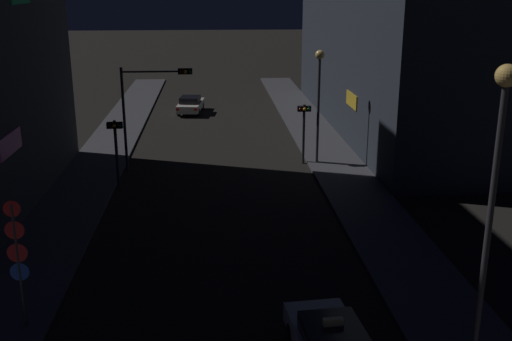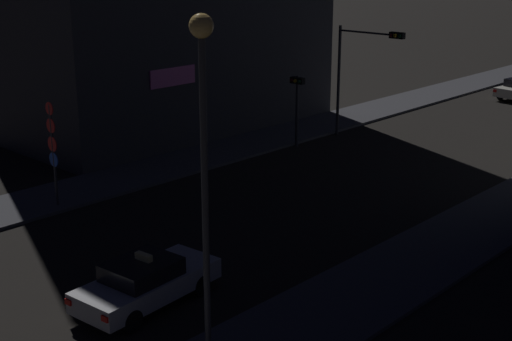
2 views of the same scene
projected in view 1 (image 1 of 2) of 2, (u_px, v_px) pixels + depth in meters
The scene contains 10 objects.
sidewalk_left at pixel (99, 163), 36.59m from camera, with size 3.35×68.02×0.13m, color #424247.
sidewalk_right at pixel (332, 158), 37.59m from camera, with size 3.35×68.02×0.13m, color #424247.
building_facade_right at pixel (380, 4), 43.63m from camera, with size 6.54×31.97×18.08m.
far_car at pixel (191, 104), 51.09m from camera, with size 2.31×4.63×1.42m.
traffic_light_overhead at pixel (148, 98), 34.08m from camera, with size 4.01×0.42×5.97m.
traffic_light_left_kerb at pixel (116, 141), 31.13m from camera, with size 0.80×0.42×3.72m.
traffic_light_right_kerb at pixel (304, 121), 35.89m from camera, with size 0.80×0.42×3.61m.
sign_pole_left at pixel (18, 255), 18.16m from camera, with size 0.60×0.10×4.15m.
street_lamp_near_block at pixel (495, 173), 14.57m from camera, with size 0.55×0.55×8.44m.
street_lamp_far_block at pixel (319, 83), 35.19m from camera, with size 0.54×0.54×6.65m.
Camera 1 is at (-0.22, -3.74, 10.25)m, focal length 42.49 mm.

